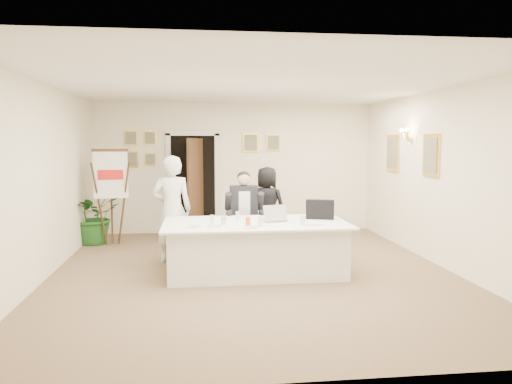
{
  "coord_description": "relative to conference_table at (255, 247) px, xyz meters",
  "views": [
    {
      "loc": [
        -0.84,
        -7.35,
        1.97
      ],
      "look_at": [
        0.12,
        0.6,
        1.16
      ],
      "focal_mm": 35.0,
      "sensor_mm": 36.0,
      "label": 1
    }
  ],
  "objects": [
    {
      "name": "laptop",
      "position": [
        0.29,
        0.09,
        0.52
      ],
      "size": [
        0.44,
        0.45,
        0.28
      ],
      "primitive_type": null,
      "rotation": [
        0.0,
        0.0,
        0.23
      ],
      "color": "#B7BABC",
      "rests_on": "conference_table"
    },
    {
      "name": "pictures_right_wall",
      "position": [
        2.94,
        1.25,
        1.36
      ],
      "size": [
        0.06,
        2.2,
        0.8
      ],
      "primitive_type": null,
      "color": "#E0BC4C",
      "rests_on": "wall_right"
    },
    {
      "name": "standing_woman",
      "position": [
        0.47,
        2.05,
        0.36
      ],
      "size": [
        0.87,
        0.77,
        1.5
      ],
      "primitive_type": "imported",
      "rotation": [
        0.0,
        0.0,
        2.65
      ],
      "color": "black",
      "rests_on": "floor"
    },
    {
      "name": "ceiling",
      "position": [
        -0.03,
        0.05,
        2.41
      ],
      "size": [
        6.0,
        7.0,
        0.02
      ],
      "primitive_type": "cube",
      "color": "white",
      "rests_on": "wall_back"
    },
    {
      "name": "wall_right",
      "position": [
        2.97,
        0.05,
        1.01
      ],
      "size": [
        0.1,
        7.0,
        2.8
      ],
      "primitive_type": "cube",
      "color": "white",
      "rests_on": "floor"
    },
    {
      "name": "plate_mid",
      "position": [
        -0.62,
        -0.36,
        0.39
      ],
      "size": [
        0.24,
        0.24,
        0.01
      ],
      "primitive_type": "cylinder",
      "rotation": [
        0.0,
        0.0,
        -0.11
      ],
      "color": "white",
      "rests_on": "conference_table"
    },
    {
      "name": "glass_a",
      "position": [
        -0.65,
        -0.15,
        0.45
      ],
      "size": [
        0.08,
        0.08,
        0.14
      ],
      "primitive_type": "cylinder",
      "rotation": [
        0.0,
        0.0,
        -0.34
      ],
      "color": "silver",
      "rests_on": "conference_table"
    },
    {
      "name": "flip_chart",
      "position": [
        -2.47,
        2.33,
        0.44
      ],
      "size": [
        0.64,
        0.44,
        1.8
      ],
      "color": "#332110",
      "rests_on": "floor"
    },
    {
      "name": "plate_near",
      "position": [
        -0.12,
        -0.48,
        0.39
      ],
      "size": [
        0.25,
        0.25,
        0.01
      ],
      "primitive_type": "cylinder",
      "rotation": [
        0.0,
        0.0,
        -0.21
      ],
      "color": "white",
      "rests_on": "conference_table"
    },
    {
      "name": "glass_d",
      "position": [
        -0.25,
        0.19,
        0.45
      ],
      "size": [
        0.06,
        0.06,
        0.14
      ],
      "primitive_type": "cylinder",
      "rotation": [
        0.0,
        0.0,
        0.01
      ],
      "color": "silver",
      "rests_on": "conference_table"
    },
    {
      "name": "laptop_bag",
      "position": [
        1.03,
        0.18,
        0.53
      ],
      "size": [
        0.45,
        0.24,
        0.3
      ],
      "primitive_type": "cube",
      "rotation": [
        0.0,
        0.0,
        -0.31
      ],
      "color": "black",
      "rests_on": "conference_table"
    },
    {
      "name": "glass_b",
      "position": [
        0.03,
        -0.39,
        0.45
      ],
      "size": [
        0.07,
        0.07,
        0.14
      ],
      "primitive_type": "cylinder",
      "rotation": [
        0.0,
        0.0,
        0.09
      ],
      "color": "silver",
      "rests_on": "conference_table"
    },
    {
      "name": "floor",
      "position": [
        -0.03,
        0.05,
        -0.39
      ],
      "size": [
        7.0,
        7.0,
        0.0
      ],
      "primitive_type": "plane",
      "color": "brown",
      "rests_on": "ground"
    },
    {
      "name": "potted_palm",
      "position": [
        -2.83,
        2.55,
        0.16
      ],
      "size": [
        1.33,
        1.31,
        1.12
      ],
      "primitive_type": "imported",
      "rotation": [
        0.0,
        0.0,
        0.69
      ],
      "color": "#1E561C",
      "rests_on": "floor"
    },
    {
      "name": "doorway",
      "position": [
        -0.92,
        3.37,
        0.65
      ],
      "size": [
        1.14,
        0.86,
        2.2
      ],
      "color": "black",
      "rests_on": "floor"
    },
    {
      "name": "standing_man",
      "position": [
        -1.27,
        0.87,
        0.48
      ],
      "size": [
        0.66,
        0.46,
        1.75
      ],
      "primitive_type": "imported",
      "rotation": [
        0.0,
        0.0,
        3.21
      ],
      "color": "silver",
      "rests_on": "floor"
    },
    {
      "name": "glass_c",
      "position": [
        0.64,
        -0.34,
        0.45
      ],
      "size": [
        0.08,
        0.08,
        0.14
      ],
      "primitive_type": "cylinder",
      "rotation": [
        0.0,
        0.0,
        -0.14
      ],
      "color": "silver",
      "rests_on": "conference_table"
    },
    {
      "name": "paper_stack",
      "position": [
        0.81,
        -0.31,
        0.4
      ],
      "size": [
        0.29,
        0.21,
        0.03
      ],
      "primitive_type": "cube",
      "rotation": [
        0.0,
        0.0,
        -0.05
      ],
      "color": "white",
      "rests_on": "conference_table"
    },
    {
      "name": "conference_table",
      "position": [
        0.0,
        0.0,
        0.0
      ],
      "size": [
        2.74,
        1.46,
        0.78
      ],
      "color": "silver",
      "rests_on": "floor"
    },
    {
      "name": "plate_left",
      "position": [
        -0.92,
        -0.36,
        0.39
      ],
      "size": [
        0.27,
        0.27,
        0.01
      ],
      "primitive_type": "cylinder",
      "rotation": [
        0.0,
        0.0,
        -0.29
      ],
      "color": "white",
      "rests_on": "conference_table"
    },
    {
      "name": "wall_sconce",
      "position": [
        2.87,
        1.25,
        1.71
      ],
      "size": [
        0.2,
        0.3,
        0.24
      ],
      "primitive_type": null,
      "color": "gold",
      "rests_on": "wall_right"
    },
    {
      "name": "wall_left",
      "position": [
        -3.03,
        0.05,
        1.01
      ],
      "size": [
        0.1,
        7.0,
        2.8
      ],
      "primitive_type": "cube",
      "color": "white",
      "rests_on": "floor"
    },
    {
      "name": "wall_back",
      "position": [
        -0.03,
        3.55,
        1.01
      ],
      "size": [
        6.0,
        0.1,
        2.8
      ],
      "primitive_type": "cube",
      "color": "white",
      "rests_on": "floor"
    },
    {
      "name": "wall_front",
      "position": [
        -0.03,
        -3.45,
        1.01
      ],
      "size": [
        6.0,
        0.1,
        2.8
      ],
      "primitive_type": "cube",
      "color": "white",
      "rests_on": "floor"
    },
    {
      "name": "oj_glass",
      "position": [
        -0.15,
        -0.35,
        0.45
      ],
      "size": [
        0.08,
        0.08,
        0.13
      ],
      "primitive_type": "cylinder",
      "rotation": [
        0.0,
        0.0,
        0.17
      ],
      "color": "#FF5F15",
      "rests_on": "conference_table"
    },
    {
      "name": "steel_jug",
      "position": [
        -0.49,
        -0.17,
        0.44
      ],
      "size": [
        0.1,
        0.1,
        0.11
      ],
      "primitive_type": "cylinder",
      "rotation": [
        0.0,
        0.0,
        -0.27
      ],
      "color": "silver",
      "rests_on": "conference_table"
    },
    {
      "name": "seated_man",
      "position": [
        -0.06,
        1.11,
        0.35
      ],
      "size": [
        0.66,
        0.71,
        1.49
      ],
      "primitive_type": null,
      "rotation": [
        0.0,
        0.0,
        0.04
      ],
      "color": "black",
      "rests_on": "floor"
    },
    {
      "name": "pictures_back_wall",
      "position": [
        -0.83,
        3.52,
        1.46
      ],
      "size": [
        3.4,
        0.06,
        0.8
      ],
      "primitive_type": null,
      "color": "#E0BC4C",
      "rests_on": "wall_back"
    }
  ]
}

